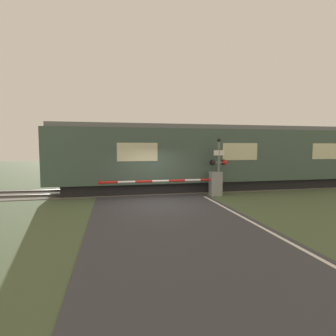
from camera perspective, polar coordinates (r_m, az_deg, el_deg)
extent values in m
plane|color=#475638|center=(12.04, -2.16, -7.67)|extent=(80.00, 80.00, 0.00)
cube|color=#38383D|center=(4.84, 16.27, -27.38)|extent=(5.67, 20.00, 0.02)
cube|color=#666056|center=(15.45, -4.38, -4.89)|extent=(36.00, 3.20, 0.03)
cube|color=#595451|center=(14.74, -4.01, -5.09)|extent=(36.00, 0.08, 0.10)
cube|color=#595451|center=(16.15, -4.72, -4.25)|extent=(36.00, 0.08, 0.10)
cube|color=black|center=(16.80, 12.77, -3.24)|extent=(19.18, 2.71, 0.60)
cube|color=#42564C|center=(16.65, 12.88, 2.83)|extent=(20.85, 3.19, 2.96)
cube|color=slate|center=(16.68, 12.98, 8.33)|extent=(20.43, 2.93, 0.24)
cube|color=beige|center=(18.55, 31.39, 3.13)|extent=(2.08, 0.02, 0.95)
cube|color=beige|center=(15.21, 15.43, 3.46)|extent=(2.08, 0.02, 0.95)
cube|color=beige|center=(13.57, -6.66, 3.48)|extent=(2.08, 0.02, 0.95)
cube|color=gray|center=(14.02, 10.31, -3.38)|extent=(0.60, 0.44, 1.26)
cylinder|color=gray|center=(13.99, 10.33, -2.48)|extent=(0.16, 0.16, 0.18)
cylinder|color=red|center=(13.84, 8.71, -2.53)|extent=(0.84, 0.11, 0.11)
cylinder|color=white|center=(13.56, 5.38, -2.64)|extent=(0.84, 0.11, 0.11)
cylinder|color=red|center=(13.34, 1.91, -2.75)|extent=(0.84, 0.11, 0.11)
cylinder|color=white|center=(13.16, -1.65, -2.85)|extent=(0.84, 0.11, 0.11)
cylinder|color=red|center=(13.04, -5.30, -2.93)|extent=(0.84, 0.11, 0.11)
cylinder|color=white|center=(12.97, -9.00, -3.01)|extent=(0.84, 0.11, 0.11)
cylinder|color=red|center=(12.96, -12.73, -3.08)|extent=(0.84, 0.11, 0.11)
cylinder|color=red|center=(12.97, -14.59, -3.11)|extent=(0.20, 0.02, 0.20)
cylinder|color=gray|center=(14.04, 10.95, -0.18)|extent=(0.11, 0.11, 2.82)
cube|color=gray|center=(14.02, 10.97, 1.20)|extent=(0.75, 0.07, 0.07)
sphere|color=black|center=(13.85, 9.84, 1.17)|extent=(0.24, 0.24, 0.24)
sphere|color=red|center=(14.10, 12.23, 1.19)|extent=(0.24, 0.24, 0.24)
cylinder|color=black|center=(13.96, 9.67, 1.20)|extent=(0.30, 0.06, 0.30)
cylinder|color=black|center=(14.20, 12.05, 1.22)|extent=(0.30, 0.06, 0.30)
cube|color=white|center=(13.96, 11.06, 3.26)|extent=(0.58, 0.02, 0.27)
sphere|color=black|center=(14.00, 11.04, 5.98)|extent=(0.18, 0.18, 0.18)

